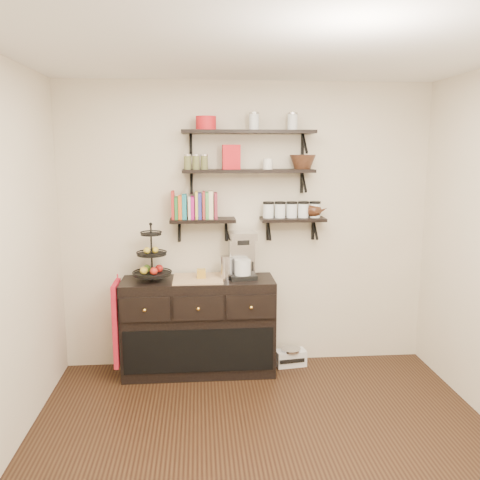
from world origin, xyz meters
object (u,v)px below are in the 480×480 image
sideboard (199,326)px  coffee_maker (242,256)px  radio (291,357)px  fruit_stand (152,262)px

sideboard → coffee_maker: (0.41, 0.03, 0.66)m
radio → coffee_maker: bearing=175.8°
sideboard → fruit_stand: (-0.41, 0.00, 0.62)m
coffee_maker → fruit_stand: bearing=173.9°
fruit_stand → coffee_maker: 0.82m
sideboard → radio: bearing=4.2°
fruit_stand → coffee_maker: (0.82, 0.03, 0.03)m
fruit_stand → coffee_maker: size_ratio=1.16×
radio → fruit_stand: bearing=174.3°
coffee_maker → radio: 1.13m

